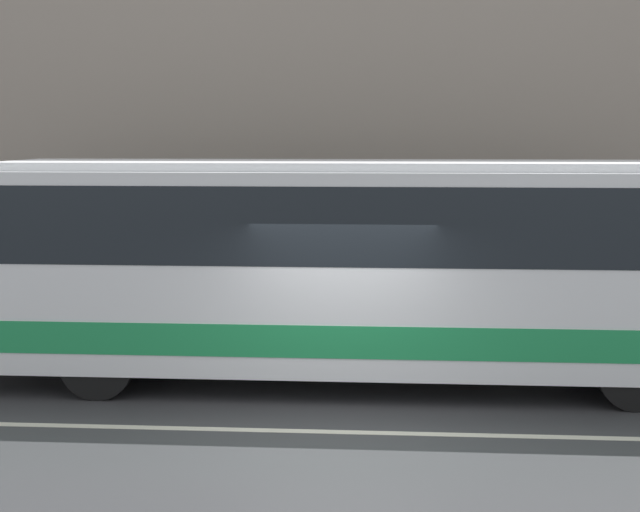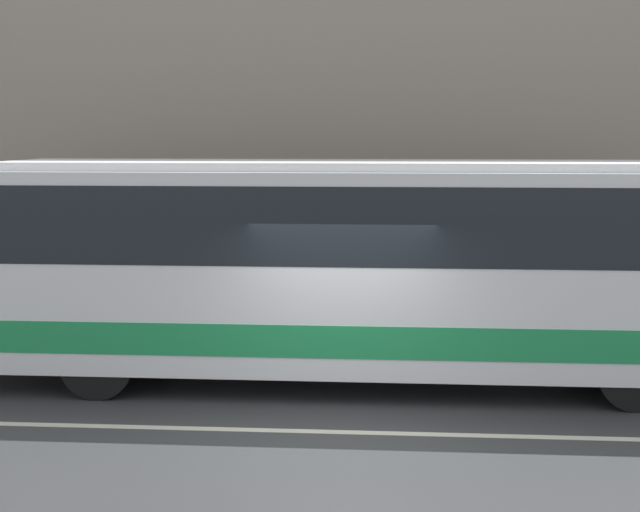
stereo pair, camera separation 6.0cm
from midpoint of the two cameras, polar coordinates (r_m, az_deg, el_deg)
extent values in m
plane|color=#38383A|center=(11.30, 1.02, -11.21)|extent=(60.00, 60.00, 0.00)
cube|color=gray|center=(16.28, 1.98, -4.98)|extent=(60.00, 2.39, 0.16)
cube|color=gray|center=(17.34, 2.24, 14.63)|extent=(60.00, 0.30, 11.49)
cube|color=#2D2B28|center=(17.21, 2.14, 0.18)|extent=(60.00, 0.06, 2.80)
cube|color=beige|center=(11.30, 1.02, -11.19)|extent=(54.00, 0.14, 0.01)
cube|color=white|center=(13.10, 0.92, -0.62)|extent=(11.37, 2.45, 2.83)
cube|color=#1E8C4C|center=(13.25, 0.91, -4.31)|extent=(11.31, 2.48, 0.45)
cube|color=black|center=(13.02, 0.93, 2.41)|extent=(11.03, 2.47, 1.07)
cube|color=white|center=(12.97, 0.93, 5.83)|extent=(9.66, 2.08, 0.12)
cylinder|color=black|center=(12.75, 19.44, -7.01)|extent=(1.04, 0.28, 1.04)
cylinder|color=black|center=(14.75, 17.25, -4.93)|extent=(1.04, 0.28, 1.04)
cylinder|color=black|center=(12.92, -14.17, -6.61)|extent=(1.04, 0.28, 1.04)
cylinder|color=black|center=(14.90, -11.62, -4.61)|extent=(1.04, 0.28, 1.04)
cylinder|color=#333338|center=(15.82, 2.15, -2.67)|extent=(0.36, 0.36, 1.29)
sphere|color=tan|center=(15.70, 2.17, 0.07)|extent=(0.24, 0.24, 0.24)
camera|label=1|loc=(0.03, -90.13, -0.02)|focal=50.00mm
camera|label=2|loc=(0.03, 89.87, 0.02)|focal=50.00mm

